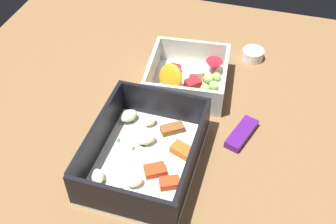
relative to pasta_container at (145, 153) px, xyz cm
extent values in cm
cube|color=brown|center=(-7.38, 0.07, -2.92)|extent=(80.00, 80.00, 2.00)
cube|color=white|center=(0.18, -0.01, -1.62)|extent=(19.55, 14.90, 0.60)
cube|color=black|center=(-9.22, 0.09, 1.43)|extent=(0.75, 14.71, 5.50)
cube|color=black|center=(9.58, -0.10, 1.43)|extent=(0.75, 14.71, 5.50)
cube|color=black|center=(0.25, 7.05, 1.43)|extent=(18.20, 0.78, 5.50)
cube|color=black|center=(0.11, -7.06, 1.43)|extent=(18.20, 0.78, 5.50)
ellipsoid|color=beige|center=(-6.75, -1.43, -0.57)|extent=(2.61, 2.47, 1.07)
ellipsoid|color=beige|center=(-6.72, -5.01, -0.27)|extent=(3.65, 3.52, 1.50)
ellipsoid|color=beige|center=(-2.94, -0.82, -0.32)|extent=(3.25, 3.48, 1.42)
ellipsoid|color=beige|center=(6.69, -1.95, -0.61)|extent=(2.38, 2.03, 1.01)
ellipsoid|color=beige|center=(5.41, -5.09, -0.43)|extent=(3.08, 2.82, 1.26)
ellipsoid|color=beige|center=(4.77, 0.22, -0.50)|extent=(2.75, 2.87, 1.18)
cube|color=red|center=(1.96, 2.11, -0.81)|extent=(3.27, 3.60, 1.02)
cube|color=#AD5B1E|center=(-2.53, 4.91, -0.71)|extent=(3.06, 3.85, 1.22)
cube|color=brown|center=(-6.34, 2.29, -0.76)|extent=(3.40, 3.88, 1.12)
cube|color=red|center=(3.51, 4.68, -0.74)|extent=(2.76, 3.25, 1.17)
cube|color=#387A33|center=(5.65, -4.20, -1.22)|extent=(0.60, 0.40, 0.20)
cube|color=#387A33|center=(-2.22, -5.01, -1.22)|extent=(0.60, 0.40, 0.20)
cube|color=#387A33|center=(-1.35, -2.30, -1.22)|extent=(0.60, 0.40, 0.20)
cube|color=#387A33|center=(-6.24, -4.21, -1.22)|extent=(0.60, 0.40, 0.20)
cube|color=#387A33|center=(-2.47, -1.06, -1.22)|extent=(0.60, 0.40, 0.20)
cube|color=silver|center=(-17.95, 1.74, -1.62)|extent=(14.53, 14.30, 0.60)
cube|color=silver|center=(-24.30, 1.14, 0.97)|extent=(1.83, 13.10, 4.57)
cube|color=silver|center=(-11.61, 2.34, 0.97)|extent=(1.83, 13.10, 4.57)
cube|color=silver|center=(-18.54, 7.96, 0.97)|extent=(12.16, 1.74, 4.57)
cube|color=silver|center=(-17.37, -4.49, 0.97)|extent=(12.16, 1.74, 4.57)
ellipsoid|color=orange|center=(-15.89, -0.71, 1.19)|extent=(5.07, 5.68, 4.82)
cube|color=#F4EACC|center=(-20.28, 2.59, -0.34)|extent=(3.89, 3.40, 1.95)
cube|color=red|center=(-19.82, -1.20, -0.57)|extent=(2.63, 2.06, 1.50)
cube|color=red|center=(-17.30, 2.89, -0.56)|extent=(3.12, 3.14, 1.52)
sphere|color=#9ECC60|center=(-17.84, 6.39, -0.51)|extent=(1.62, 1.62, 1.62)
sphere|color=#9ECC60|center=(-20.35, 6.40, -0.57)|extent=(1.49, 1.49, 1.49)
sphere|color=#9ECC60|center=(-19.26, 5.12, -0.45)|extent=(1.75, 1.75, 1.75)
sphere|color=#9ECC60|center=(-16.70, 5.12, -0.51)|extent=(1.61, 1.61, 1.61)
cone|color=red|center=(-22.44, 5.46, -0.12)|extent=(3.00, 3.00, 2.40)
sphere|color=navy|center=(-15.82, 6.58, -0.82)|extent=(1.01, 1.01, 1.01)
sphere|color=navy|center=(-15.26, 4.41, -0.83)|extent=(0.97, 0.97, 0.97)
sphere|color=navy|center=(-13.59, 7.07, -0.76)|extent=(1.12, 1.12, 1.12)
sphere|color=navy|center=(-13.26, 5.42, -0.84)|extent=(0.96, 0.96, 0.96)
sphere|color=navy|center=(-13.39, 3.82, -0.72)|extent=(1.19, 1.19, 1.19)
sphere|color=navy|center=(-14.69, 6.84, -0.75)|extent=(1.14, 1.14, 1.14)
cube|color=#51197A|center=(-8.83, 12.70, -1.32)|extent=(7.40, 4.48, 1.20)
cylinder|color=white|center=(-29.07, 11.57, -0.97)|extent=(3.96, 3.96, 1.89)
camera|label=1|loc=(35.81, 13.79, 46.04)|focal=44.51mm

